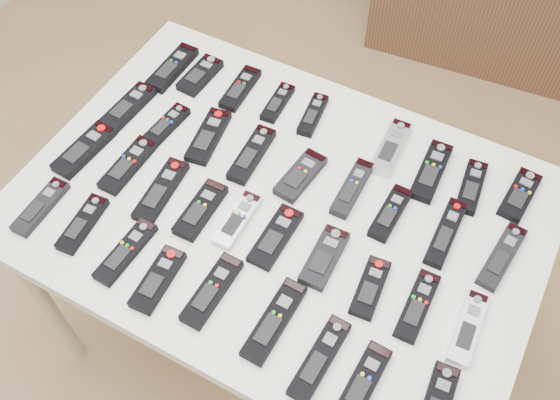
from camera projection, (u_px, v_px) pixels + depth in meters
The scene contains 38 objects.
ground at pixel (255, 331), 2.15m from camera, with size 4.00×4.00×0.00m, color #99784E.
table at pixel (280, 218), 1.56m from camera, with size 1.25×0.88×0.78m.
remote_0 at pixel (172, 68), 1.77m from camera, with size 0.06×0.19×0.02m, color black.
remote_1 at pixel (200, 75), 1.75m from camera, with size 0.06×0.15×0.02m, color black.
remote_2 at pixel (240, 88), 1.72m from camera, with size 0.05×0.16×0.02m, color black.
remote_3 at pixel (278, 103), 1.69m from camera, with size 0.04×0.14×0.02m, color black.
remote_4 at pixel (313, 115), 1.67m from camera, with size 0.04×0.15×0.02m, color black.
remote_5 at pixel (391, 147), 1.60m from camera, with size 0.05×0.18×0.02m, color #B7B7BC.
remote_6 at pixel (431, 171), 1.55m from camera, with size 0.06×0.19×0.02m, color black.
remote_7 at pixel (471, 187), 1.53m from camera, with size 0.05×0.16×0.02m, color black.
remote_8 at pixel (520, 195), 1.51m from camera, with size 0.06×0.16×0.02m, color black.
remote_9 at pixel (128, 107), 1.68m from camera, with size 0.06×0.17×0.02m, color black.
remote_10 at pixel (166, 125), 1.64m from camera, with size 0.05×0.15×0.02m, color black.
remote_11 at pixel (208, 136), 1.62m from camera, with size 0.06×0.18×0.02m, color black.
remote_12 at pixel (252, 154), 1.59m from camera, with size 0.05×0.18×0.02m, color black.
remote_13 at pixel (301, 175), 1.55m from camera, with size 0.06×0.16×0.02m, color black.
remote_14 at pixel (352, 188), 1.52m from camera, with size 0.04×0.18×0.02m, color black.
remote_15 at pixel (390, 213), 1.48m from camera, with size 0.05×0.16×0.02m, color black.
remote_16 at pixel (446, 233), 1.45m from camera, with size 0.05×0.19×0.02m, color black.
remote_17 at pixel (502, 256), 1.42m from camera, with size 0.05×0.19×0.02m, color black.
remote_18 at pixel (84, 149), 1.59m from camera, with size 0.06×0.18×0.02m, color black.
remote_19 at pixel (128, 165), 1.57m from camera, with size 0.06×0.18×0.02m, color black.
remote_20 at pixel (161, 191), 1.52m from camera, with size 0.06×0.19×0.02m, color black.
remote_21 at pixel (201, 210), 1.49m from camera, with size 0.06×0.17×0.02m, color black.
remote_22 at pixel (237, 220), 1.47m from camera, with size 0.05×0.16×0.02m, color #B7B7BC.
remote_23 at pixel (276, 237), 1.45m from camera, with size 0.06×0.17×0.02m, color black.
remote_24 at pixel (324, 257), 1.41m from camera, with size 0.06×0.16×0.02m, color black.
remote_25 at pixel (370, 288), 1.37m from camera, with size 0.05×0.15×0.02m, color black.
remote_26 at pixel (417, 306), 1.34m from camera, with size 0.05×0.17×0.02m, color black.
remote_27 at pixel (468, 328), 1.32m from camera, with size 0.05×0.17×0.02m, color silver.
remote_28 at pixel (41, 207), 1.49m from camera, with size 0.05×0.17×0.02m, color black.
remote_29 at pixel (83, 224), 1.47m from camera, with size 0.05×0.16×0.02m, color black.
remote_30 at pixel (126, 251), 1.42m from camera, with size 0.05×0.18×0.02m, color black.
remote_31 at pixel (158, 279), 1.38m from camera, with size 0.06×0.16×0.02m, color black.
remote_32 at pixel (212, 290), 1.36m from camera, with size 0.05×0.18×0.02m, color black.
remote_33 at pixel (274, 321), 1.32m from camera, with size 0.05×0.20×0.02m, color black.
remote_34 at pixel (320, 359), 1.28m from camera, with size 0.05×0.19×0.02m, color black.
remote_35 at pixel (363, 382), 1.25m from camera, with size 0.05×0.17×0.02m, color black.
Camera 1 is at (0.49, -0.72, 2.02)m, focal length 40.00 mm.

